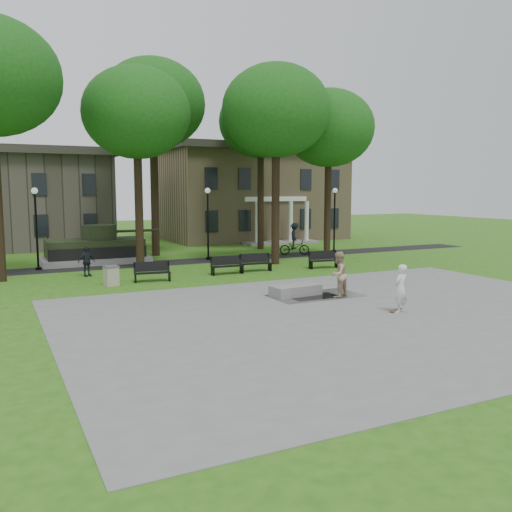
{
  "coord_description": "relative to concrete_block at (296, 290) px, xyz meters",
  "views": [
    {
      "loc": [
        -12.41,
        -21.0,
        4.64
      ],
      "look_at": [
        -0.82,
        2.48,
        1.4
      ],
      "focal_mm": 38.0,
      "sensor_mm": 36.0,
      "label": 1
    }
  ],
  "objects": [
    {
      "name": "tree_3",
      "position": [
        8.54,
        10.37,
        8.35
      ],
      "size": [
        6.0,
        6.0,
        11.19
      ],
      "color": "black",
      "rests_on": "ground"
    },
    {
      "name": "concrete_block",
      "position": [
        0.0,
        0.0,
        0.0
      ],
      "size": [
        2.28,
        1.2,
        0.45
      ],
      "primitive_type": "cube",
      "rotation": [
        0.0,
        0.0,
        0.09
      ],
      "color": "gray",
      "rests_on": "plaza"
    },
    {
      "name": "lamp_left",
      "position": [
        -9.46,
        13.17,
        2.55
      ],
      "size": [
        0.36,
        0.36,
        4.73
      ],
      "color": "black",
      "rests_on": "ground"
    },
    {
      "name": "tree_4",
      "position": [
        -1.46,
        16.87,
        10.15
      ],
      "size": [
        7.2,
        7.2,
        13.5
      ],
      "color": "black",
      "rests_on": "ground"
    },
    {
      "name": "park_bench_0",
      "position": [
        -4.64,
        6.4,
        0.28
      ],
      "size": [
        1.84,
        0.75,
        1.0
      ],
      "rotation": [
        0.0,
        0.0,
        -0.13
      ],
      "color": "black",
      "rests_on": "ground"
    },
    {
      "name": "park_bench_1",
      "position": [
        -0.31,
        6.92,
        0.28
      ],
      "size": [
        1.81,
        0.57,
        1.0
      ],
      "rotation": [
        0.0,
        0.0,
        -0.03
      ],
      "color": "black",
      "rests_on": "ground"
    },
    {
      "name": "skateboard",
      "position": [
        1.87,
        -4.41,
        -0.19
      ],
      "size": [
        0.8,
        0.43,
        0.07
      ],
      "primitive_type": "cube",
      "rotation": [
        0.0,
        0.0,
        0.31
      ],
      "color": "brown",
      "rests_on": "plaza"
    },
    {
      "name": "building_left",
      "position": [
        -10.46,
        27.37,
        3.35
      ],
      "size": [
        15.0,
        10.0,
        7.2
      ],
      "primitive_type": "cube",
      "color": "#4C443D",
      "rests_on": "ground"
    },
    {
      "name": "ground",
      "position": [
        0.54,
        0.87,
        -0.24
      ],
      "size": [
        120.0,
        120.0,
        0.0
      ],
      "primitive_type": "plane",
      "color": "#2A5714",
      "rests_on": "ground"
    },
    {
      "name": "tree_5",
      "position": [
        7.04,
        17.37,
        9.42
      ],
      "size": [
        6.4,
        6.4,
        12.44
      ],
      "color": "black",
      "rests_on": "ground"
    },
    {
      "name": "building_right",
      "position": [
        10.54,
        26.86,
        4.1
      ],
      "size": [
        17.0,
        12.0,
        8.6
      ],
      "color": "#9E8460",
      "rests_on": "ground"
    },
    {
      "name": "tank_monument",
      "position": [
        -5.92,
        14.87,
        0.61
      ],
      "size": [
        7.45,
        3.4,
        2.4
      ],
      "color": "gray",
      "rests_on": "ground"
    },
    {
      "name": "plaza",
      "position": [
        0.54,
        -4.13,
        -0.23
      ],
      "size": [
        22.0,
        16.0,
        0.02
      ],
      "primitive_type": "cube",
      "color": "gray",
      "rests_on": "ground"
    },
    {
      "name": "park_bench_3",
      "position": [
        5.72,
        6.53,
        0.28
      ],
      "size": [
        1.84,
        0.74,
        1.0
      ],
      "rotation": [
        0.0,
        0.0,
        -0.12
      ],
      "color": "black",
      "rests_on": "ground"
    },
    {
      "name": "lamp_mid",
      "position": [
        1.04,
        13.17,
        2.55
      ],
      "size": [
        0.36,
        0.36,
        4.73
      ],
      "color": "black",
      "rests_on": "ground"
    },
    {
      "name": "lamp_right",
      "position": [
        11.04,
        13.17,
        2.55
      ],
      "size": [
        0.36,
        0.36,
        4.73
      ],
      "color": "black",
      "rests_on": "ground"
    },
    {
      "name": "trash_bin",
      "position": [
        -6.71,
        6.15,
        0.24
      ],
      "size": [
        0.76,
        0.76,
        0.96
      ],
      "rotation": [
        0.0,
        0.0,
        0.17
      ],
      "color": "#ADA28E",
      "rests_on": "ground"
    },
    {
      "name": "cyclist",
      "position": [
        7.51,
        12.93,
        0.69
      ],
      "size": [
        2.21,
        1.54,
        2.28
      ],
      "rotation": [
        0.0,
        0.0,
        1.14
      ],
      "color": "black",
      "rests_on": "ground"
    },
    {
      "name": "park_bench_2",
      "position": [
        1.56,
        7.18,
        0.28
      ],
      "size": [
        1.83,
        0.68,
        1.0
      ],
      "rotation": [
        0.0,
        0.0,
        -0.09
      ],
      "color": "black",
      "rests_on": "ground"
    },
    {
      "name": "tree_2",
      "position": [
        4.04,
        9.37,
        9.07
      ],
      "size": [
        6.6,
        6.6,
        12.16
      ],
      "color": "black",
      "rests_on": "ground"
    },
    {
      "name": "tree_1",
      "position": [
        -3.96,
        11.37,
        8.71
      ],
      "size": [
        6.2,
        6.2,
        11.63
      ],
      "color": "black",
      "rests_on": "ground"
    },
    {
      "name": "puddle",
      "position": [
        0.55,
        -0.65,
        -0.22
      ],
      "size": [
        2.2,
        1.2,
        0.0
      ],
      "primitive_type": "cube",
      "color": "black",
      "rests_on": "plaza"
    },
    {
      "name": "friend_watching",
      "position": [
        1.44,
        -1.14,
        0.76
      ],
      "size": [
        1.18,
        1.07,
        1.97
      ],
      "primitive_type": "imported",
      "rotation": [
        0.0,
        0.0,
        3.55
      ],
      "color": "tan",
      "rests_on": "plaza"
    },
    {
      "name": "footpath",
      "position": [
        0.54,
        12.87,
        -0.24
      ],
      "size": [
        44.0,
        2.6,
        0.01
      ],
      "primitive_type": "cube",
      "color": "black",
      "rests_on": "ground"
    },
    {
      "name": "pedestrian_walker",
      "position": [
        -7.32,
        9.53,
        0.56
      ],
      "size": [
        1.03,
        0.7,
        1.62
      ],
      "primitive_type": "imported",
      "rotation": [
        0.0,
        0.0,
        0.35
      ],
      "color": "black",
      "rests_on": "ground"
    },
    {
      "name": "skateboarder",
      "position": [
        1.84,
        -4.61,
        0.69
      ],
      "size": [
        0.78,
        0.64,
        1.83
      ],
      "primitive_type": "imported",
      "rotation": [
        0.0,
        0.0,
        3.49
      ],
      "color": "silver",
      "rests_on": "plaza"
    }
  ]
}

